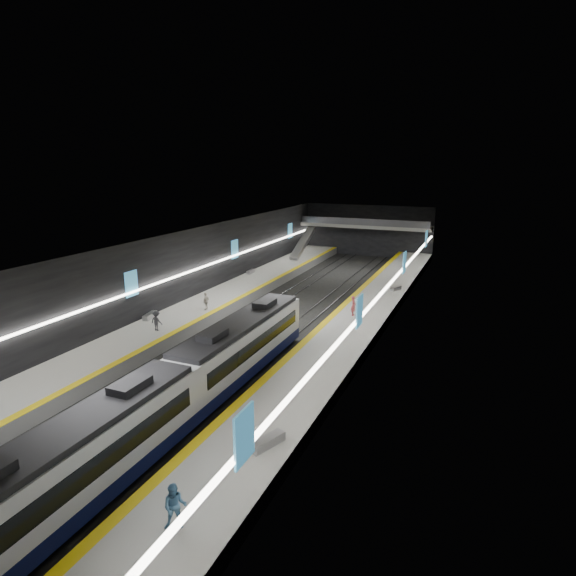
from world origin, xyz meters
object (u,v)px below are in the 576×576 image
at_px(bench_right_far, 396,289).
at_px(passenger_left_b, 157,321).
at_px(bench_left_near, 150,316).
at_px(passenger_right_a, 353,306).
at_px(train, 178,389).
at_px(escalator, 303,243).
at_px(bench_left_far, 251,272).
at_px(bench_right_near, 267,442).
at_px(passenger_right_b, 175,507).
at_px(passenger_left_a, 206,301).

xyz_separation_m(bench_right_far, passenger_left_b, (-15.76, -20.62, 0.64)).
xyz_separation_m(bench_left_near, passenger_right_a, (16.50, 7.83, 0.67)).
xyz_separation_m(bench_left_near, bench_right_far, (18.41, 18.22, -0.03)).
bearing_deg(train, bench_right_far, 78.22).
distance_m(bench_left_near, passenger_right_a, 18.28).
bearing_deg(escalator, bench_left_near, -93.52).
relative_size(bench_left_near, bench_left_far, 1.11).
bearing_deg(passenger_left_b, train, 136.46).
height_order(escalator, passenger_left_b, escalator).
bearing_deg(passenger_left_b, bench_left_near, -38.60).
relative_size(bench_left_near, passenger_right_a, 1.04).
distance_m(bench_left_near, bench_right_near, 22.94).
height_order(bench_right_near, passenger_right_b, passenger_right_b).
distance_m(bench_right_near, bench_right_far, 32.18).
height_order(passenger_right_b, passenger_left_b, passenger_right_b).
height_order(train, passenger_right_b, train).
height_order(train, passenger_right_a, train).
distance_m(escalator, bench_right_near, 49.20).
height_order(train, bench_left_far, train).
bearing_deg(escalator, passenger_right_b, -73.80).
xyz_separation_m(bench_left_near, passenger_left_b, (2.64, -2.40, 0.61)).
bearing_deg(bench_right_far, passenger_left_a, -114.28).
relative_size(bench_right_far, passenger_left_b, 0.95).
bearing_deg(train, passenger_right_a, 77.52).
bearing_deg(bench_left_near, train, -57.60).
bearing_deg(train, escalator, 102.54).
bearing_deg(passenger_right_b, escalator, 77.75).
bearing_deg(bench_left_far, passenger_left_b, -87.65).
bearing_deg(passenger_right_a, passenger_right_b, 174.89).
relative_size(bench_left_far, bench_right_far, 1.06).
distance_m(train, passenger_left_b, 13.78).
height_order(bench_left_near, passenger_right_b, passenger_right_b).
distance_m(bench_right_far, passenger_right_a, 10.58).
distance_m(passenger_right_b, passenger_left_a, 28.05).
xyz_separation_m(passenger_right_b, passenger_left_b, (-14.67, 17.84, -0.10)).
bearing_deg(bench_right_near, bench_right_far, 111.02).
height_order(bench_left_near, bench_right_near, bench_right_near).
height_order(bench_left_far, passenger_right_b, passenger_right_b).
bearing_deg(passenger_left_a, bench_right_near, 34.24).
xyz_separation_m(bench_right_near, bench_right_far, (0.21, 32.18, -0.05)).
xyz_separation_m(escalator, bench_left_near, (-2.00, -32.47, -1.67)).
distance_m(escalator, passenger_left_b, 34.89).
distance_m(train, escalator, 46.08).
bearing_deg(bench_left_near, bench_left_far, 78.23).
bearing_deg(escalator, passenger_left_a, -87.35).
xyz_separation_m(passenger_right_a, passenger_left_b, (-13.86, -10.24, -0.07)).
relative_size(bench_left_far, passenger_right_b, 0.90).
relative_size(train, bench_left_far, 17.84).
xyz_separation_m(bench_left_far, bench_right_near, (18.08, -33.32, 0.04)).
xyz_separation_m(bench_right_far, passenger_right_a, (-1.90, -10.39, 0.71)).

